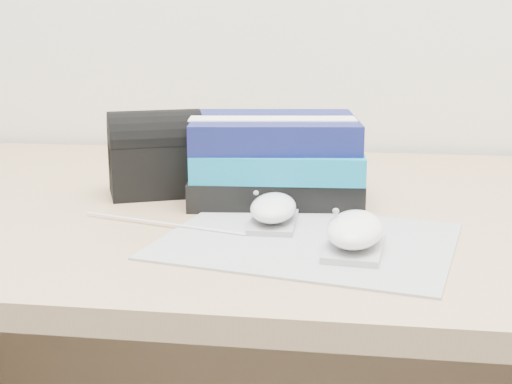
# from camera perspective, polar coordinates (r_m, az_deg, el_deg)

# --- Properties ---
(desk) EXTENTS (1.60, 0.80, 0.73)m
(desk) POSITION_cam_1_polar(r_m,az_deg,el_deg) (1.16, 3.98, -11.38)
(desk) COLOR tan
(desk) RESTS_ON ground
(mousepad) EXTENTS (0.38, 0.32, 0.00)m
(mousepad) POSITION_cam_1_polar(r_m,az_deg,el_deg) (0.85, 4.15, -3.89)
(mousepad) COLOR gray
(mousepad) RESTS_ON desk
(mouse_rear) EXTENTS (0.06, 0.10, 0.04)m
(mouse_rear) POSITION_cam_1_polar(r_m,az_deg,el_deg) (0.90, 1.39, -1.46)
(mouse_rear) COLOR #9D9DA0
(mouse_rear) RESTS_ON mousepad
(mouse_front) EXTENTS (0.07, 0.12, 0.05)m
(mouse_front) POSITION_cam_1_polar(r_m,az_deg,el_deg) (0.81, 7.92, -3.21)
(mouse_front) COLOR #A9A9AB
(mouse_front) RESTS_ON mousepad
(usb_cable) EXTENTS (0.23, 0.07, 0.00)m
(usb_cable) POSITION_cam_1_polar(r_m,az_deg,el_deg) (0.91, -7.47, -2.50)
(usb_cable) COLOR white
(usb_cable) RESTS_ON mousepad
(book_stack) EXTENTS (0.26, 0.22, 0.12)m
(book_stack) POSITION_cam_1_polar(r_m,az_deg,el_deg) (1.03, 1.64, 2.70)
(book_stack) COLOR black
(book_stack) RESTS_ON desk
(pouch) EXTENTS (0.16, 0.14, 0.13)m
(pouch) POSITION_cam_1_polar(r_m,az_deg,el_deg) (1.06, -8.06, 3.05)
(pouch) COLOR black
(pouch) RESTS_ON desk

